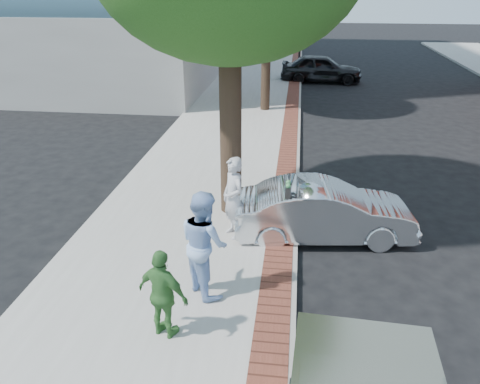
% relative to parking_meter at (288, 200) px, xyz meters
% --- Properties ---
extents(ground, '(120.00, 120.00, 0.00)m').
position_rel_parking_meter_xyz_m(ground, '(-0.83, -0.40, -1.21)').
color(ground, black).
rests_on(ground, ground).
extents(sidewalk, '(5.00, 60.00, 0.15)m').
position_rel_parking_meter_xyz_m(sidewalk, '(-2.33, 7.60, -1.13)').
color(sidewalk, '#9E9991').
rests_on(sidewalk, ground).
extents(brick_strip, '(0.60, 60.00, 0.01)m').
position_rel_parking_meter_xyz_m(brick_strip, '(-0.13, 7.60, -1.05)').
color(brick_strip, brown).
rests_on(brick_strip, sidewalk).
extents(curb, '(0.10, 60.00, 0.15)m').
position_rel_parking_meter_xyz_m(curb, '(0.22, 7.60, -1.13)').
color(curb, gray).
rests_on(curb, ground).
extents(office_base, '(18.20, 22.20, 4.00)m').
position_rel_parking_meter_xyz_m(office_base, '(-13.83, 21.60, 0.79)').
color(office_base, gray).
rests_on(office_base, ground).
extents(signal_near, '(0.70, 0.15, 3.80)m').
position_rel_parking_meter_xyz_m(signal_near, '(0.07, 21.60, 1.05)').
color(signal_near, black).
rests_on(signal_near, ground).
extents(parking_meter, '(0.12, 0.32, 1.47)m').
position_rel_parking_meter_xyz_m(parking_meter, '(0.00, 0.00, 0.00)').
color(parking_meter, gray).
rests_on(parking_meter, sidewalk).
extents(person_gray, '(0.76, 0.82, 1.88)m').
position_rel_parking_meter_xyz_m(person_gray, '(-1.19, 0.19, -0.12)').
color(person_gray, '#B5B5BA').
rests_on(person_gray, sidewalk).
extents(person_officer, '(1.21, 1.24, 2.02)m').
position_rel_parking_meter_xyz_m(person_officer, '(-1.44, -1.89, -0.05)').
color(person_officer, '#99BBED').
rests_on(person_officer, sidewalk).
extents(person_green, '(1.00, 0.70, 1.58)m').
position_rel_parking_meter_xyz_m(person_green, '(-1.85, -3.18, -0.27)').
color(person_green, '#3F7D39').
rests_on(person_green, sidewalk).
extents(sedan_silver, '(4.20, 1.89, 1.34)m').
position_rel_parking_meter_xyz_m(sedan_silver, '(0.83, 0.62, -0.54)').
color(sedan_silver, silver).
rests_on(sedan_silver, ground).
extents(bg_car, '(4.64, 1.93, 1.57)m').
position_rel_parking_meter_xyz_m(bg_car, '(1.38, 18.75, -0.42)').
color(bg_car, black).
rests_on(bg_car, ground).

